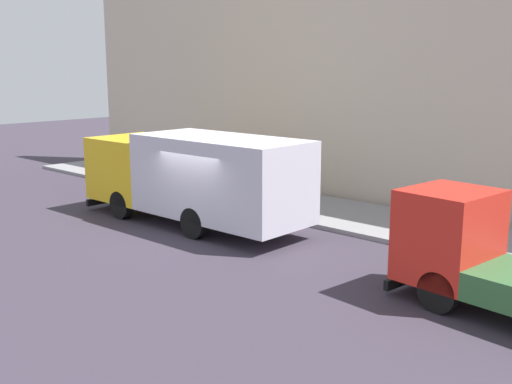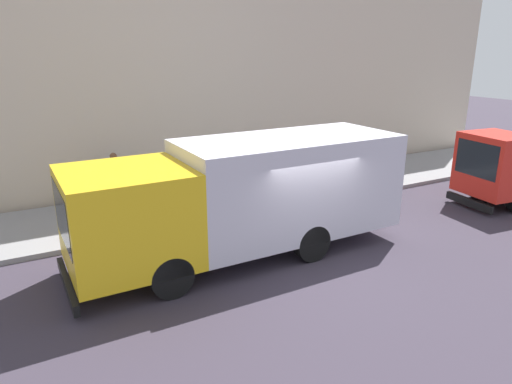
{
  "view_description": "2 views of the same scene",
  "coord_description": "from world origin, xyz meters",
  "px_view_note": "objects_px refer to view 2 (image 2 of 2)",
  "views": [
    {
      "loc": [
        -11.87,
        -13.18,
        4.96
      ],
      "look_at": [
        1.16,
        -1.16,
        1.33
      ],
      "focal_mm": 42.93,
      "sensor_mm": 36.0,
      "label": 1
    },
    {
      "loc": [
        -8.7,
        6.12,
        4.99
      ],
      "look_at": [
        0.96,
        0.84,
        1.55
      ],
      "focal_mm": 32.09,
      "sensor_mm": 36.0,
      "label": 2
    }
  ],
  "objects_px": {
    "pedestrian_standing": "(205,179)",
    "street_sign_post": "(259,165)",
    "large_utility_truck": "(246,194)",
    "pedestrian_walking": "(120,186)",
    "pedestrian_third": "(115,177)",
    "traffic_cone_orange": "(75,224)"
  },
  "relations": [
    {
      "from": "large_utility_truck",
      "to": "street_sign_post",
      "type": "bearing_deg",
      "value": -35.75
    },
    {
      "from": "pedestrian_third",
      "to": "traffic_cone_orange",
      "type": "bearing_deg",
      "value": 23.91
    },
    {
      "from": "pedestrian_walking",
      "to": "traffic_cone_orange",
      "type": "bearing_deg",
      "value": -13.63
    },
    {
      "from": "large_utility_truck",
      "to": "pedestrian_standing",
      "type": "xyz_separation_m",
      "value": [
        3.85,
        -0.49,
        -0.64
      ]
    },
    {
      "from": "pedestrian_walking",
      "to": "pedestrian_standing",
      "type": "xyz_separation_m",
      "value": [
        -0.04,
        -2.7,
        -0.12
      ]
    },
    {
      "from": "large_utility_truck",
      "to": "pedestrian_standing",
      "type": "relative_size",
      "value": 5.28
    },
    {
      "from": "pedestrian_walking",
      "to": "street_sign_post",
      "type": "distance_m",
      "value": 4.26
    },
    {
      "from": "pedestrian_walking",
      "to": "large_utility_truck",
      "type": "bearing_deg",
      "value": 73.05
    },
    {
      "from": "large_utility_truck",
      "to": "pedestrian_walking",
      "type": "bearing_deg",
      "value": 28.95
    },
    {
      "from": "pedestrian_standing",
      "to": "street_sign_post",
      "type": "distance_m",
      "value": 1.91
    },
    {
      "from": "pedestrian_third",
      "to": "street_sign_post",
      "type": "distance_m",
      "value": 4.74
    },
    {
      "from": "large_utility_truck",
      "to": "pedestrian_walking",
      "type": "xyz_separation_m",
      "value": [
        3.89,
        2.2,
        -0.52
      ]
    },
    {
      "from": "pedestrian_standing",
      "to": "street_sign_post",
      "type": "bearing_deg",
      "value": -140.0
    },
    {
      "from": "traffic_cone_orange",
      "to": "pedestrian_standing",
      "type": "bearing_deg",
      "value": -77.63
    },
    {
      "from": "traffic_cone_orange",
      "to": "street_sign_post",
      "type": "height_order",
      "value": "street_sign_post"
    },
    {
      "from": "pedestrian_third",
      "to": "street_sign_post",
      "type": "relative_size",
      "value": 0.72
    },
    {
      "from": "pedestrian_third",
      "to": "pedestrian_standing",
      "type": "bearing_deg",
      "value": 119.61
    },
    {
      "from": "pedestrian_third",
      "to": "traffic_cone_orange",
      "type": "relative_size",
      "value": 2.43
    },
    {
      "from": "traffic_cone_orange",
      "to": "street_sign_post",
      "type": "xyz_separation_m",
      "value": [
        -0.33,
        -5.52,
        1.05
      ]
    },
    {
      "from": "traffic_cone_orange",
      "to": "large_utility_truck",
      "type": "bearing_deg",
      "value": -128.43
    },
    {
      "from": "pedestrian_third",
      "to": "traffic_cone_orange",
      "type": "xyz_separation_m",
      "value": [
        -2.34,
        1.63,
        -0.54
      ]
    },
    {
      "from": "pedestrian_walking",
      "to": "traffic_cone_orange",
      "type": "xyz_separation_m",
      "value": [
        -0.96,
        1.49,
        -0.6
      ]
    }
  ]
}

